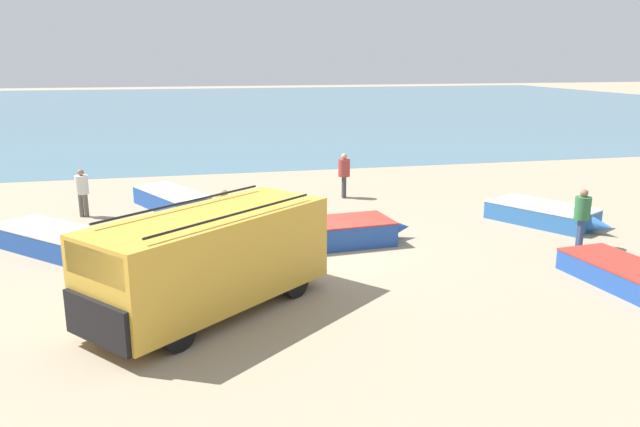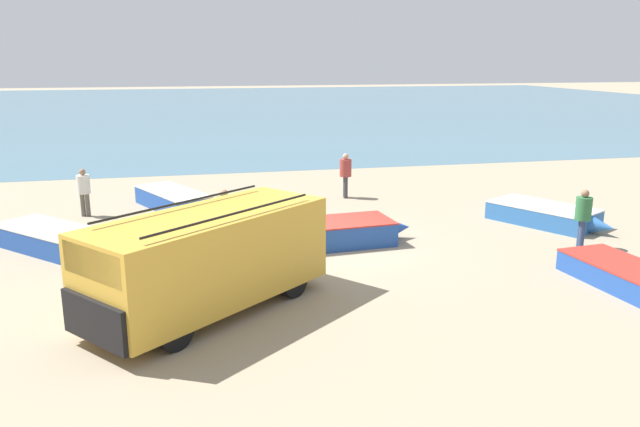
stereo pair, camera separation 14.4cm
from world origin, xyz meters
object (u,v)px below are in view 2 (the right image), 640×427
object	(u,v)px
fishing_rowboat_1	(339,232)
fisherman_1	(583,213)
parked_van	(208,258)
fishing_rowboat_3	(60,241)
fisherman_0	(225,214)
fishing_rowboat_0	(546,215)
fisherman_3	(346,171)
fisherman_2	(84,188)
fishing_rowboat_4	(639,281)
fishing_rowboat_2	(171,199)

from	to	relation	value
fishing_rowboat_1	fisherman_1	world-z (taller)	fisherman_1
parked_van	fishing_rowboat_1	size ratio (longest dim) A/B	1.33
fishing_rowboat_3	fisherman_0	bearing A→B (deg)	35.07
fishing_rowboat_3	fisherman_1	distance (m)	14.40
fishing_rowboat_0	fisherman_3	distance (m)	7.36
fisherman_0	fisherman_2	distance (m)	6.44
fishing_rowboat_0	fishing_rowboat_4	world-z (taller)	fishing_rowboat_0
fishing_rowboat_1	fisherman_2	world-z (taller)	fisherman_2
fisherman_0	fisherman_1	size ratio (longest dim) A/B	1.03
fishing_rowboat_1	fishing_rowboat_2	xyz separation A→B (m)	(-4.71, 5.56, -0.02)
fishing_rowboat_0	fisherman_1	xyz separation A→B (m)	(-0.49, -2.50, 0.70)
fisherman_0	fishing_rowboat_0	bearing A→B (deg)	51.40
fisherman_1	fisherman_2	size ratio (longest dim) A/B	1.03
fishing_rowboat_1	fisherman_1	bearing A→B (deg)	-20.52
fishing_rowboat_1	fisherman_1	xyz separation A→B (m)	(6.50, -1.82, 0.65)
fishing_rowboat_0	fishing_rowboat_2	distance (m)	12.67
fishing_rowboat_0	fishing_rowboat_1	xyz separation A→B (m)	(-6.99, -0.69, 0.05)
parked_van	fisherman_1	size ratio (longest dim) A/B	3.26
fisherman_0	fisherman_3	size ratio (longest dim) A/B	1.01
fisherman_2	fisherman_3	distance (m)	9.24
parked_van	fisherman_0	xyz separation A→B (m)	(0.64, 4.22, -0.14)
parked_van	fishing_rowboat_3	distance (m)	6.37
fisherman_1	fishing_rowboat_0	bearing A→B (deg)	-79.35
fishing_rowboat_4	fisherman_2	bearing A→B (deg)	-132.91
fishing_rowboat_1	fishing_rowboat_2	bearing A→B (deg)	125.33
parked_van	fisherman_2	xyz separation A→B (m)	(-3.65, 9.02, -0.21)
fishing_rowboat_4	fisherman_2	xyz separation A→B (m)	(-13.17, 10.07, 0.70)
fishing_rowboat_0	fisherman_2	bearing A→B (deg)	-135.56
fishing_rowboat_1	fisherman_0	xyz separation A→B (m)	(-3.19, 0.13, 0.68)
fishing_rowboat_2	fisherman_3	xyz separation A→B (m)	(6.43, 0.22, 0.69)
fishing_rowboat_2	parked_van	bearing A→B (deg)	159.27
fisherman_1	fisherman_3	size ratio (longest dim) A/B	0.98
fisherman_2	fishing_rowboat_4	bearing A→B (deg)	61.65
fishing_rowboat_1	fishing_rowboat_3	bearing A→B (deg)	167.84
fishing_rowboat_3	fisherman_2	size ratio (longest dim) A/B	2.65
fishing_rowboat_0	fisherman_0	distance (m)	10.22
fishing_rowboat_3	fisherman_3	bearing A→B (deg)	73.00
fishing_rowboat_4	fisherman_1	world-z (taller)	fisherman_1
fisherman_2	fisherman_3	world-z (taller)	fisherman_3
fishing_rowboat_2	fishing_rowboat_4	size ratio (longest dim) A/B	0.94
parked_van	fisherman_3	world-z (taller)	parked_van
fisherman_1	fisherman_3	distance (m)	8.97
fishing_rowboat_4	fishing_rowboat_0	bearing A→B (deg)	161.92
fishing_rowboat_3	fishing_rowboat_4	distance (m)	14.64
fisherman_1	fisherman_3	xyz separation A→B (m)	(-4.78, 7.59, 0.02)
fishing_rowboat_0	fishing_rowboat_3	world-z (taller)	fishing_rowboat_3
fishing_rowboat_1	fishing_rowboat_3	world-z (taller)	fishing_rowboat_1
fishing_rowboat_2	fishing_rowboat_0	bearing A→B (deg)	-138.54
fishing_rowboat_3	fisherman_1	size ratio (longest dim) A/B	2.57
parked_van	fisherman_3	size ratio (longest dim) A/B	3.20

